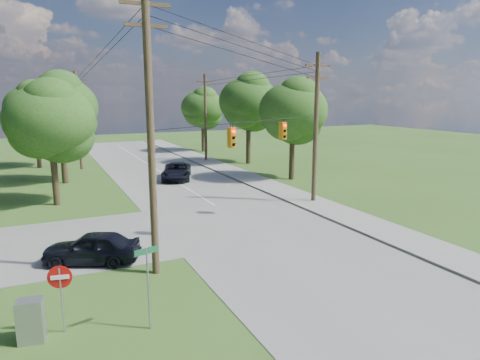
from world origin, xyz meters
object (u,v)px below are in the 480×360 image
pole_north_e (205,117)px  do_not_enter_sign (60,284)px  pole_ne (316,126)px  pole_north_w (78,120)px  control_cabinet (31,321)px  car_cross_dark (92,247)px  car_main_north (177,171)px  pole_sw (150,130)px

pole_north_e → do_not_enter_sign: (-17.42, -33.04, -3.44)m
pole_ne → pole_north_e: size_ratio=1.05×
pole_north_w → control_cabinet: 33.76m
car_cross_dark → do_not_enter_sign: size_ratio=1.86×
control_cabinet → do_not_enter_sign: bearing=19.1°
pole_north_e → car_cross_dark: size_ratio=2.32×
control_cabinet → pole_north_w: bearing=93.2°
pole_north_w → car_main_north: (7.37, -9.70, -4.36)m
pole_ne → car_main_north: size_ratio=1.97×
pole_north_e → do_not_enter_sign: bearing=-117.8°
car_main_north → control_cabinet: 26.28m
car_main_north → pole_ne: bearing=-41.4°
pole_north_w → control_cabinet: bearing=-97.6°
pole_north_w → pole_ne: bearing=-57.7°
pole_north_e → car_main_north: 12.48m
control_cabinet → pole_sw: bearing=47.2°
pole_north_e → car_cross_dark: 31.88m
pole_north_w → do_not_enter_sign: bearing=-96.1°
pole_north_e → pole_sw: bearing=-114.5°
pole_north_w → control_cabinet: pole_north_w is taller
car_cross_dark → car_main_north: bearing=175.4°
pole_ne → control_cabinet: size_ratio=7.49×
pole_north_w → control_cabinet: (-4.46, -33.18, -4.43)m
car_cross_dark → control_cabinet: car_cross_dark is taller
car_cross_dark → pole_sw: bearing=69.3°
pole_ne → pole_north_e: pole_ne is taller
pole_north_e → car_main_north: size_ratio=1.87×
car_cross_dark → do_not_enter_sign: (-1.54, -5.74, 0.93)m
car_main_north → do_not_enter_sign: 25.77m
pole_sw → control_cabinet: 8.18m
pole_sw → car_cross_dark: size_ratio=2.78×
pole_sw → car_main_north: (6.97, 19.90, -5.46)m
car_main_north → do_not_enter_sign: do_not_enter_sign is taller
pole_north_w → control_cabinet: size_ratio=7.14×
pole_sw → pole_ne: (13.50, 7.60, -0.76)m
pole_sw → pole_ne: size_ratio=1.14×
pole_sw → pole_north_w: 29.62m
pole_north_e → car_cross_dark: bearing=-120.2°
pole_north_e → control_cabinet: 38.17m
pole_sw → control_cabinet: bearing=-143.6°
pole_ne → control_cabinet: 22.01m
pole_north_w → car_cross_dark: bearing=-94.1°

